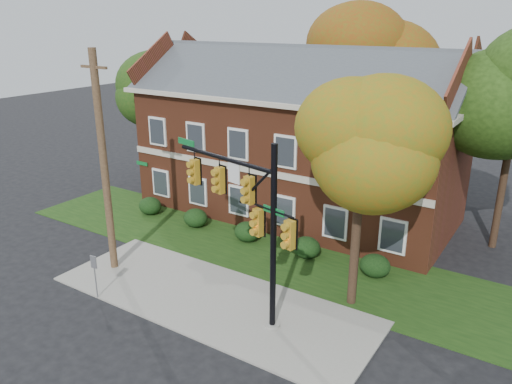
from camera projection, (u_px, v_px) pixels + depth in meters
The scene contains 15 objects.
ground at pixel (196, 311), 20.05m from camera, with size 120.00×120.00×0.00m, color black.
sidewalk at pixel (211, 299), 20.83m from camera, with size 14.00×5.00×0.08m, color gray.
grass_strip at pixel (273, 255), 24.79m from camera, with size 30.00×6.00×0.04m, color #193811.
apartment_building at pixel (297, 130), 28.89m from camera, with size 18.80×8.80×9.74m.
hedge_far_left at pixel (150, 206), 29.80m from camera, with size 1.40×1.26×1.05m, color black.
hedge_left at pixel (196, 218), 28.00m from camera, with size 1.40×1.26×1.05m, color black.
hedge_center at pixel (247, 232), 26.21m from camera, with size 1.40×1.26×1.05m, color black.
hedge_right at pixel (306, 247), 24.41m from camera, with size 1.40×1.26×1.05m, color black.
hedge_far_right at pixel (375, 266), 22.61m from camera, with size 1.40×1.26×1.05m, color black.
tree_near_right at pixel (367, 148), 18.22m from camera, with size 4.50×4.25×8.58m.
tree_left_rear at pixel (158, 90), 32.45m from camera, with size 5.40×5.10×8.88m.
tree_far_rear at pixel (373, 55), 33.14m from camera, with size 6.84×6.46×11.52m.
traffic_signal at pixel (248, 210), 18.39m from camera, with size 6.33×1.57×7.19m.
utility_pole at pixel (104, 164), 21.85m from camera, with size 1.56×0.34×10.02m.
sign_post at pixel (94, 270), 20.52m from camera, with size 0.29×0.08×1.98m.
Camera 1 is at (11.47, -13.22, 11.15)m, focal length 35.00 mm.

